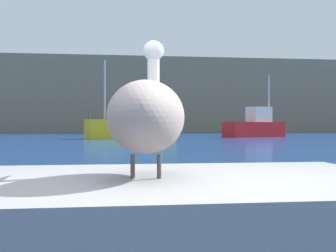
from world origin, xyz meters
The scene contains 5 objects.
hillside_backdrop centered at (0.00, 63.40, 4.78)m, with size 140.00×12.83×9.55m, color #7F755B.
pier_dock centered at (-0.10, 0.31, 0.36)m, with size 3.58×2.22×0.72m, color gray.
pelican centered at (-0.09, 0.32, 1.14)m, with size 0.74×1.40×0.99m.
fishing_boat_red centered at (12.66, 35.85, 0.89)m, with size 5.82×3.94×5.24m.
fishing_boat_yellow centered at (2.19, 33.31, 0.99)m, with size 6.88×3.55×5.74m.
Camera 1 is at (-0.43, -2.93, 1.08)m, focal length 51.97 mm.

